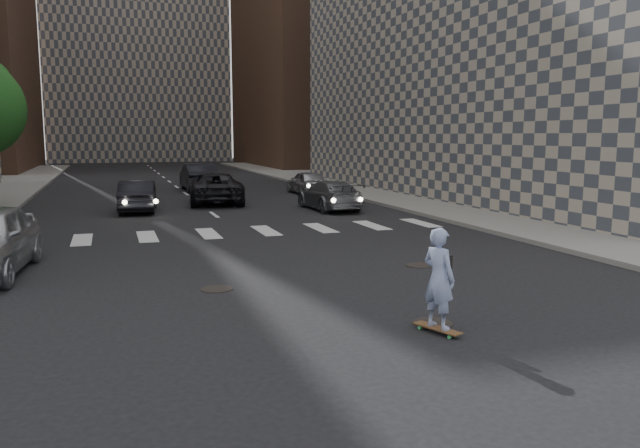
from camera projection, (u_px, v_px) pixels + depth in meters
The scene contains 12 objects.
ground at pixel (323, 295), 12.94m from camera, with size 160.00×160.00×0.00m, color black.
sidewalk_right at pixel (446, 191), 36.29m from camera, with size 13.00×80.00×0.15m, color gray.
tower_right at pixel (332, 0), 68.33m from camera, with size 18.00×24.00×36.00m, color brown.
manhole_a at pixel (433, 323), 10.97m from camera, with size 0.70×0.70×0.02m, color black.
manhole_b at pixel (217, 289), 13.43m from camera, with size 0.70×0.70×0.02m, color black.
manhole_c at pixel (420, 265), 15.86m from camera, with size 0.70×0.70×0.02m, color black.
skateboarder at pixel (439, 278), 10.33m from camera, with size 0.60×0.92×1.79m.
traffic_car_a at pixel (138, 196), 27.03m from camera, with size 1.45×4.15×1.37m, color black.
traffic_car_b at pixel (329, 195), 27.78m from camera, with size 1.82×4.48×1.30m, color slate.
traffic_car_c at pixel (216, 188), 30.37m from camera, with size 2.47×5.36×1.49m, color black.
traffic_car_d at pixel (307, 182), 35.24m from camera, with size 1.57×3.89×1.33m, color #ADAFB5.
traffic_car_e at pixel (198, 177), 37.37m from camera, with size 1.75×5.01×1.65m, color black.
Camera 1 is at (-4.09, -11.92, 3.29)m, focal length 35.00 mm.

